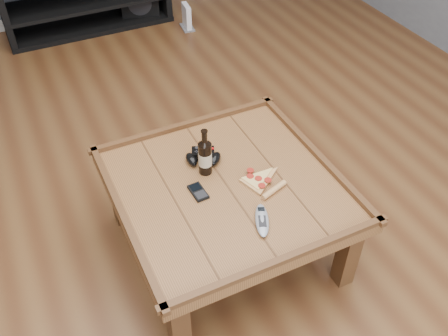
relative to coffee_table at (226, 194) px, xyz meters
name	(u,v)px	position (x,y,z in m)	size (l,w,h in m)	color
ground	(226,247)	(0.00, 0.00, -0.39)	(6.00, 6.00, 0.00)	#4E2B16
baseboard	(83,10)	(0.00, 2.99, -0.34)	(5.00, 0.02, 0.10)	silver
coffee_table	(226,194)	(0.00, 0.00, 0.00)	(1.03, 1.03, 0.48)	brown
beer_bottle	(205,156)	(-0.05, 0.12, 0.16)	(0.06, 0.06, 0.24)	black
game_controller	(203,156)	(-0.03, 0.20, 0.08)	(0.18, 0.16, 0.05)	black
pizza_slice	(261,181)	(0.15, -0.06, 0.07)	(0.23, 0.29, 0.03)	tan
smartphone	(198,192)	(-0.14, 0.01, 0.07)	(0.07, 0.11, 0.01)	black
remote_control	(262,220)	(0.04, -0.27, 0.07)	(0.13, 0.19, 0.03)	gray
game_console	(187,18)	(0.75, 2.35, -0.29)	(0.11, 0.18, 0.21)	slate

